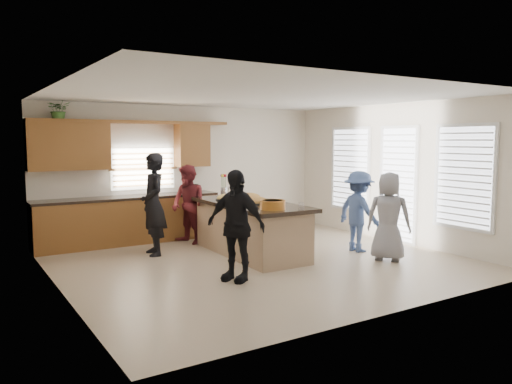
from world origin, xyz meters
TOP-DOWN VIEW (x-y plane):
  - floor at (0.00, 0.00)m, footprint 6.50×6.50m
  - room_shell at (0.00, 0.00)m, footprint 6.52×6.02m
  - back_cabinetry at (-1.47, 2.73)m, footprint 4.08×0.66m
  - right_wall_glazing at (3.22, -0.13)m, footprint 0.06×4.00m
  - island at (0.15, 0.57)m, footprint 1.22×2.73m
  - platter_front at (0.16, 0.38)m, footprint 0.46×0.46m
  - platter_mid at (0.38, 0.98)m, footprint 0.46×0.46m
  - platter_back at (-0.05, 1.14)m, footprint 0.40×0.40m
  - salad_bowl at (-0.04, -0.41)m, footprint 0.42×0.42m
  - clear_cup at (0.47, -0.51)m, footprint 0.09×0.09m
  - plate_stack at (0.18, 1.33)m, footprint 0.24×0.24m
  - flower_vase at (0.27, 1.82)m, footprint 0.14×0.14m
  - potted_plant at (-2.64, 2.82)m, footprint 0.47×0.42m
  - woman_left_back at (-1.36, 1.45)m, footprint 0.50×0.71m
  - woman_left_mid at (-0.43, 2.01)m, footprint 0.76×0.89m
  - woman_left_front at (-0.93, -0.77)m, footprint 0.80×1.04m
  - woman_right_back at (1.97, -0.30)m, footprint 0.57×0.98m
  - woman_right_front at (1.90, -1.10)m, footprint 0.83×0.89m

SIDE VIEW (x-z plane):
  - floor at x=0.00m, z-range 0.00..0.00m
  - island at x=0.15m, z-range -0.02..0.93m
  - woman_right_back at x=1.97m, z-range 0.00..1.50m
  - woman_right_front at x=1.90m, z-range 0.00..1.53m
  - woman_left_mid at x=-0.43m, z-range 0.00..1.58m
  - woman_left_front at x=-0.93m, z-range 0.00..1.65m
  - back_cabinetry at x=-1.47m, z-range -0.32..2.14m
  - woman_left_back at x=-1.36m, z-range 0.00..1.84m
  - plate_stack at x=0.18m, z-range 0.95..1.00m
  - platter_back at x=-0.05m, z-range 0.90..1.06m
  - platter_front at x=0.16m, z-range 0.88..1.07m
  - platter_mid at x=0.38m, z-range 0.88..1.07m
  - clear_cup at x=0.47m, z-range 0.95..1.04m
  - salad_bowl at x=-0.04m, z-range 0.96..1.11m
  - flower_vase at x=0.27m, z-range 0.95..1.39m
  - right_wall_glazing at x=3.22m, z-range 0.22..2.47m
  - room_shell at x=0.00m, z-range 0.50..3.31m
  - potted_plant at x=-2.64m, z-range 2.40..2.85m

